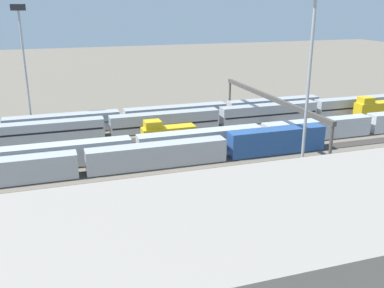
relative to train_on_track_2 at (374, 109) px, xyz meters
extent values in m
plane|color=#756B5B|center=(50.62, 7.50, -2.16)|extent=(400.00, 400.00, 0.00)
cube|color=#4C443D|center=(50.62, -10.00, -2.10)|extent=(140.00, 2.80, 0.12)
cube|color=#4C443D|center=(50.62, -5.00, -2.10)|extent=(140.00, 2.80, 0.12)
cube|color=#3D3833|center=(50.62, 0.00, -2.10)|extent=(140.00, 2.80, 0.12)
cube|color=#3D3833|center=(50.62, 5.00, -2.10)|extent=(140.00, 2.80, 0.12)
cube|color=#3D3833|center=(50.62, 10.00, -2.10)|extent=(140.00, 2.80, 0.12)
cube|color=#3D3833|center=(50.62, 15.00, -2.10)|extent=(140.00, 2.80, 0.12)
cube|color=#4C443D|center=(50.62, 20.00, -2.10)|extent=(140.00, 2.80, 0.12)
cube|color=#4C443D|center=(50.62, 25.00, -2.10)|extent=(140.00, 2.80, 0.12)
cube|color=gold|center=(-0.29, 0.00, -0.24)|extent=(10.00, 3.00, 3.60)
cube|color=gold|center=(2.71, 0.00, 2.26)|extent=(3.00, 2.70, 1.40)
cube|color=#285193|center=(33.78, 15.00, 0.16)|extent=(18.00, 3.00, 4.40)
cube|color=#B7BABF|center=(55.48, 15.00, -0.14)|extent=(23.00, 3.00, 3.80)
cube|color=#B7BABF|center=(20.88, -10.00, -0.14)|extent=(23.00, 3.00, 3.80)
cube|color=#1E6B9E|center=(20.88, -10.00, -0.44)|extent=(22.40, 3.06, 0.36)
cube|color=#B7BABF|center=(45.08, -10.00, -0.14)|extent=(23.00, 3.00, 3.80)
cube|color=#1E6B9E|center=(45.08, -10.00, -0.43)|extent=(22.40, 3.06, 0.36)
cube|color=#B7BABF|center=(69.28, -10.00, -0.14)|extent=(23.00, 3.00, 3.80)
cube|color=#1E6B9E|center=(69.28, -10.00, -0.19)|extent=(22.40, 3.06, 0.36)
cube|color=#B7BABF|center=(0.51, -5.00, -0.14)|extent=(23.00, 3.00, 3.80)
cube|color=black|center=(0.51, -5.00, -0.39)|extent=(22.40, 3.06, 0.36)
cube|color=#B7BABF|center=(24.71, -5.00, -0.14)|extent=(23.00, 3.00, 3.80)
cube|color=black|center=(24.71, -5.00, -0.35)|extent=(22.40, 3.06, 0.36)
cube|color=#B7BABF|center=(48.91, -5.00, -0.14)|extent=(23.00, 3.00, 3.80)
cube|color=black|center=(48.91, -5.00, -0.53)|extent=(22.40, 3.06, 0.36)
cube|color=#B7BABF|center=(73.11, -5.00, -0.14)|extent=(23.00, 3.00, 3.80)
cube|color=black|center=(73.11, -5.00, 0.00)|extent=(22.40, 3.06, 0.36)
cube|color=silver|center=(22.07, 10.00, -0.14)|extent=(23.00, 3.00, 3.80)
cube|color=silver|center=(46.27, 10.00, -0.14)|extent=(23.00, 3.00, 3.80)
cube|color=silver|center=(70.47, 10.00, -0.14)|extent=(23.00, 3.00, 3.80)
cube|color=gold|center=(50.88, 5.00, -0.24)|extent=(10.00, 3.00, 3.60)
cube|color=gold|center=(53.88, 5.00, 2.26)|extent=(3.00, 2.70, 1.40)
cylinder|color=#9EA0A5|center=(75.43, -13.12, 9.93)|extent=(0.44, 0.44, 24.18)
cube|color=#262628|center=(75.43, -13.12, 22.62)|extent=(2.80, 0.70, 1.20)
cylinder|color=#9EA0A5|center=(36.83, 28.11, 11.26)|extent=(0.44, 0.44, 26.84)
cylinder|color=#4C4742|center=(31.34, -12.10, 1.84)|extent=(0.50, 0.50, 8.00)
cylinder|color=#4C4742|center=(31.34, 27.10, 1.84)|extent=(0.50, 0.50, 8.00)
cube|color=#4C4742|center=(31.34, 7.50, 6.24)|extent=(0.70, 40.00, 0.80)
cube|color=#9E9389|center=(53.93, 51.92, 2.96)|extent=(45.55, 17.84, 10.24)
camera|label=1|loc=(71.02, 79.91, 23.48)|focal=40.59mm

